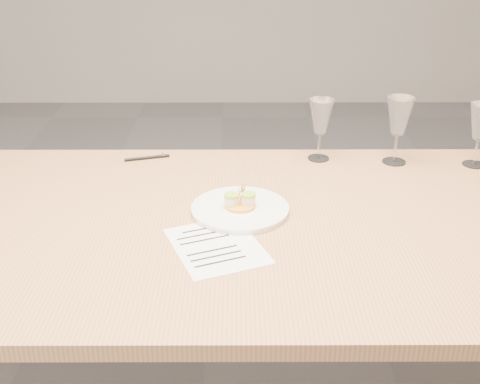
{
  "coord_description": "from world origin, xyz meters",
  "views": [
    {
      "loc": [
        0.12,
        -1.39,
        1.49
      ],
      "look_at": [
        0.13,
        0.06,
        0.8
      ],
      "focal_mm": 45.0,
      "sensor_mm": 36.0,
      "label": 1
    }
  ],
  "objects_px": {
    "recipe_sheet": "(217,246)",
    "wine_glass_1": "(399,118)",
    "wine_glass_0": "(321,118)",
    "dining_table": "(193,242)",
    "dinner_plate": "(240,208)",
    "ballpoint_pen": "(147,158)"
  },
  "relations": [
    {
      "from": "wine_glass_0",
      "to": "wine_glass_1",
      "type": "height_order",
      "value": "wine_glass_1"
    },
    {
      "from": "dinner_plate",
      "to": "ballpoint_pen",
      "type": "relative_size",
      "value": 1.82
    },
    {
      "from": "recipe_sheet",
      "to": "wine_glass_1",
      "type": "height_order",
      "value": "wine_glass_1"
    },
    {
      "from": "dining_table",
      "to": "recipe_sheet",
      "type": "relative_size",
      "value": 7.77
    },
    {
      "from": "dining_table",
      "to": "wine_glass_0",
      "type": "relative_size",
      "value": 12.07
    },
    {
      "from": "dining_table",
      "to": "ballpoint_pen",
      "type": "distance_m",
      "value": 0.46
    },
    {
      "from": "dining_table",
      "to": "dinner_plate",
      "type": "distance_m",
      "value": 0.15
    },
    {
      "from": "dining_table",
      "to": "wine_glass_1",
      "type": "distance_m",
      "value": 0.76
    },
    {
      "from": "wine_glass_1",
      "to": "wine_glass_0",
      "type": "bearing_deg",
      "value": 173.0
    },
    {
      "from": "dining_table",
      "to": "dinner_plate",
      "type": "xyz_separation_m",
      "value": [
        0.13,
        0.04,
        0.08
      ]
    },
    {
      "from": "dining_table",
      "to": "wine_glass_1",
      "type": "bearing_deg",
      "value": 32.07
    },
    {
      "from": "wine_glass_0",
      "to": "wine_glass_1",
      "type": "relative_size",
      "value": 0.93
    },
    {
      "from": "recipe_sheet",
      "to": "ballpoint_pen",
      "type": "bearing_deg",
      "value": 91.61
    },
    {
      "from": "dinner_plate",
      "to": "ballpoint_pen",
      "type": "bearing_deg",
      "value": 128.73
    },
    {
      "from": "wine_glass_0",
      "to": "wine_glass_1",
      "type": "bearing_deg",
      "value": -7.0
    },
    {
      "from": "ballpoint_pen",
      "to": "wine_glass_1",
      "type": "distance_m",
      "value": 0.81
    },
    {
      "from": "dining_table",
      "to": "wine_glass_0",
      "type": "height_order",
      "value": "wine_glass_0"
    },
    {
      "from": "dining_table",
      "to": "wine_glass_1",
      "type": "relative_size",
      "value": 11.22
    },
    {
      "from": "dining_table",
      "to": "recipe_sheet",
      "type": "bearing_deg",
      "value": -63.66
    },
    {
      "from": "recipe_sheet",
      "to": "wine_glass_0",
      "type": "distance_m",
      "value": 0.65
    },
    {
      "from": "recipe_sheet",
      "to": "wine_glass_0",
      "type": "relative_size",
      "value": 1.55
    },
    {
      "from": "dinner_plate",
      "to": "recipe_sheet",
      "type": "distance_m",
      "value": 0.19
    }
  ]
}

